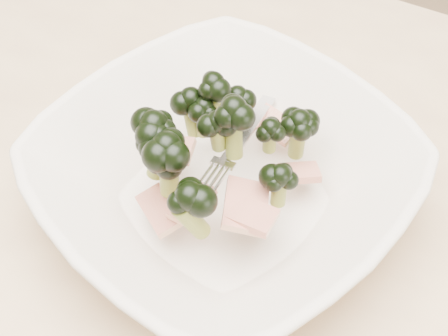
# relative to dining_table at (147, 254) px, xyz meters

# --- Properties ---
(dining_table) EXTENTS (1.20, 0.80, 0.75)m
(dining_table) POSITION_rel_dining_table_xyz_m (0.00, 0.00, 0.00)
(dining_table) COLOR tan
(dining_table) RESTS_ON ground
(broccoli_dish) EXTENTS (0.38, 0.38, 0.13)m
(broccoli_dish) POSITION_rel_dining_table_xyz_m (0.07, 0.03, 0.14)
(broccoli_dish) COLOR beige
(broccoli_dish) RESTS_ON dining_table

